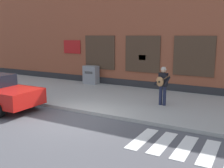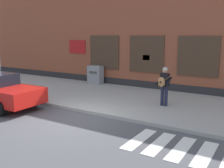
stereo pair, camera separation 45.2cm
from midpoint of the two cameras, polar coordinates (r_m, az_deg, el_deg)
ground_plane at (r=10.54m, az=-9.10°, el=-7.74°), size 160.00×160.00×0.00m
sidewalk at (r=13.51m, az=0.76°, el=-3.18°), size 28.00×5.77×0.14m
building_backdrop at (r=17.55m, az=8.60°, el=10.84°), size 28.00×4.06×6.79m
crosswalk at (r=8.08m, az=21.28°, el=-14.22°), size 5.20×1.90×0.01m
busker at (r=11.95m, az=9.88°, el=0.06°), size 0.71×0.57×1.75m
utility_box at (r=17.18m, az=-5.35°, el=2.01°), size 0.98×0.56×1.17m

